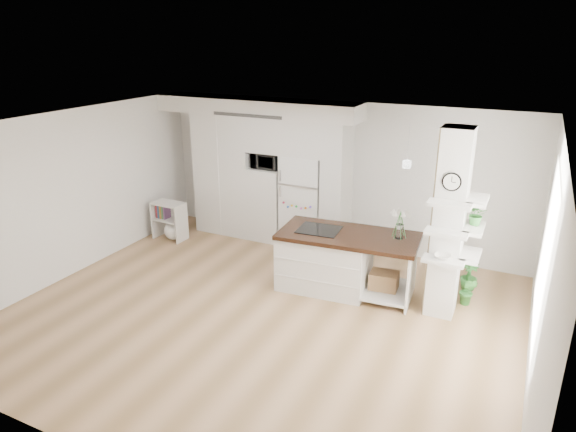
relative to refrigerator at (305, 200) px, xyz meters
The scene contains 14 objects.
floor 2.87m from the refrigerator, 78.93° to the right, with size 7.00×6.00×0.01m, color tan.
room 2.90m from the refrigerator, 78.93° to the right, with size 7.04×6.04×2.72m.
cabinet_wall 1.12m from the refrigerator, behind, with size 4.00×0.71×2.70m.
refrigerator is the anchor object (origin of this frame).
column 3.33m from the refrigerator, 28.14° to the right, with size 0.69×0.90×2.70m.
window 4.70m from the refrigerator, 30.76° to the right, with size 2.40×2.40×0.00m, color white.
pendant_light 3.59m from the refrigerator, 48.71° to the right, with size 0.12×0.12×0.10m, color white.
kitchen_island 1.88m from the refrigerator, 52.10° to the right, with size 2.19×1.17×1.52m.
bookshelf 2.67m from the refrigerator, 159.31° to the right, with size 0.64×0.38×0.75m.
floor_plant_a 3.40m from the refrigerator, 19.15° to the right, with size 0.24×0.20×0.44m, color #358334.
floor_plant_b 3.21m from the refrigerator, 10.51° to the right, with size 0.27×0.27×0.47m, color #358334.
microwave 1.02m from the refrigerator, behind, with size 0.54×0.37×0.30m, color #2D2D2D.
shelf_plant 3.51m from the refrigerator, 23.68° to the right, with size 0.27×0.23×0.30m, color #358334.
decor_bowl 3.34m from the refrigerator, 32.27° to the right, with size 0.22×0.22×0.05m, color white.
Camera 1 is at (3.18, -5.67, 3.84)m, focal length 32.00 mm.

